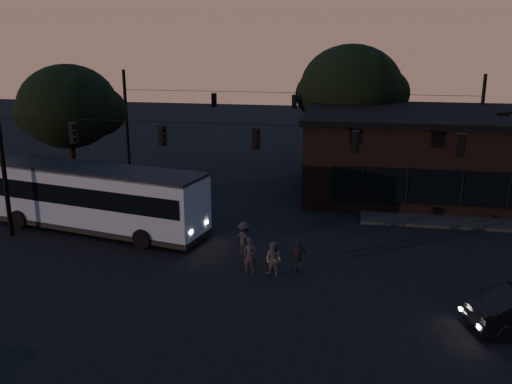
% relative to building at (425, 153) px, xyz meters
% --- Properties ---
extents(ground, '(120.00, 120.00, 0.00)m').
position_rel_building_xyz_m(ground, '(-9.00, -15.97, -2.71)').
color(ground, black).
rests_on(ground, ground).
extents(sidewalk_far_right, '(14.00, 10.00, 0.15)m').
position_rel_building_xyz_m(sidewalk_far_right, '(3.00, -1.97, -2.63)').
color(sidewalk_far_right, black).
rests_on(sidewalk_far_right, ground).
extents(sidewalk_far_left, '(14.00, 10.00, 0.15)m').
position_rel_building_xyz_m(sidewalk_far_left, '(-23.00, -1.97, -2.63)').
color(sidewalk_far_left, black).
rests_on(sidewalk_far_left, ground).
extents(building, '(15.40, 10.41, 5.40)m').
position_rel_building_xyz_m(building, '(0.00, 0.00, 0.00)').
color(building, black).
rests_on(building, ground).
extents(tree_behind, '(7.60, 7.60, 9.43)m').
position_rel_building_xyz_m(tree_behind, '(-5.00, 6.03, 3.48)').
color(tree_behind, black).
rests_on(tree_behind, ground).
extents(tree_left, '(6.40, 6.40, 8.30)m').
position_rel_building_xyz_m(tree_left, '(-23.00, -2.97, 2.86)').
color(tree_left, black).
rests_on(tree_left, ground).
extents(signal_rig_near, '(26.24, 0.30, 7.50)m').
position_rel_building_xyz_m(signal_rig_near, '(-9.00, -11.97, 1.74)').
color(signal_rig_near, black).
rests_on(signal_rig_near, ground).
extents(signal_rig_far, '(26.24, 0.30, 7.50)m').
position_rel_building_xyz_m(signal_rig_far, '(-9.00, 4.03, 1.50)').
color(signal_rig_far, black).
rests_on(signal_rig_far, ground).
extents(bus, '(12.53, 5.42, 3.44)m').
position_rel_building_xyz_m(bus, '(-17.82, -10.41, -0.78)').
color(bus, gray).
rests_on(bus, ground).
extents(pedestrian_a, '(0.61, 0.41, 1.65)m').
position_rel_building_xyz_m(pedestrian_a, '(-8.80, -14.59, -1.88)').
color(pedestrian_a, black).
rests_on(pedestrian_a, ground).
extents(pedestrian_b, '(0.94, 0.85, 1.57)m').
position_rel_building_xyz_m(pedestrian_b, '(-7.75, -14.72, -1.92)').
color(pedestrian_b, '#4B4444').
rests_on(pedestrian_b, ground).
extents(pedestrian_c, '(0.97, 0.71, 1.53)m').
position_rel_building_xyz_m(pedestrian_c, '(-6.75, -14.07, -1.94)').
color(pedestrian_c, black).
rests_on(pedestrian_c, ground).
extents(pedestrian_d, '(1.25, 1.13, 1.69)m').
position_rel_building_xyz_m(pedestrian_d, '(-9.44, -12.59, -1.86)').
color(pedestrian_d, black).
rests_on(pedestrian_d, ground).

